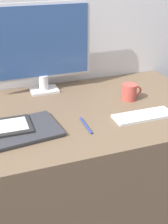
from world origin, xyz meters
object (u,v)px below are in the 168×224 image
Objects in this scene: coffee_mug at (130,92)px; laptop at (19,131)px; monitor at (41,46)px; pen at (86,125)px; keyboard at (143,115)px; ereader at (12,126)px.

laptop is at bearing -165.80° from coffee_mug.
monitor is 0.52m from laptop.
pen is (0.28, -0.04, -0.00)m from laptop.
laptop is (-0.20, -0.41, -0.24)m from monitor.
monitor is 4.86× the size of coffee_mug.
monitor reaches higher than keyboard.
coffee_mug is 0.74× the size of pen.
keyboard is (0.36, -0.45, -0.24)m from monitor.
monitor is at bearing 99.91° from pen.
ereader is at bearing 166.68° from pen.
pen is (-0.31, -0.19, -0.04)m from coffee_mug.
keyboard reaches higher than pen.
coffee_mug reaches higher than keyboard.
laptop is at bearing -52.50° from ereader.
monitor is 0.52m from pen.
monitor reaches higher than coffee_mug.
pen is at bearing -13.32° from ereader.
ereader is at bearing 172.69° from keyboard.
coffee_mug is (0.59, 0.15, 0.03)m from laptop.
coffee_mug reaches higher than pen.
keyboard is 0.20m from coffee_mug.
laptop reaches higher than keyboard.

